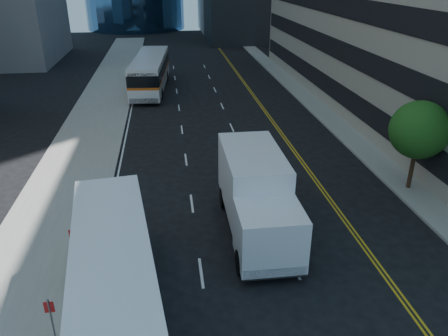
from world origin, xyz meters
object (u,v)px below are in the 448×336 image
at_px(street_tree, 419,130).
at_px(bus_front, 115,295).
at_px(bus_rear, 151,72).
at_px(box_truck, 256,195).

height_order(street_tree, bus_front, street_tree).
relative_size(bus_rear, box_truck, 1.71).
xyz_separation_m(street_tree, bus_front, (-15.60, -8.97, -1.91)).
bearing_deg(bus_rear, box_truck, -74.26).
relative_size(street_tree, bus_front, 0.41).
bearing_deg(bus_front, street_tree, 22.60).
relative_size(bus_front, bus_rear, 0.93).
distance_m(bus_front, box_truck, 8.34).
relative_size(street_tree, bus_rear, 0.38).
bearing_deg(bus_front, bus_rear, 81.83).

